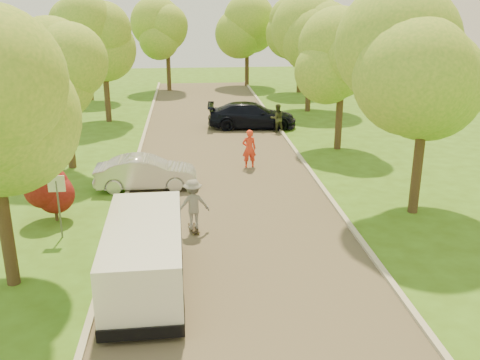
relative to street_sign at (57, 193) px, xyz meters
name	(u,v)px	position (x,y,z in m)	size (l,w,h in m)	color
ground	(247,290)	(5.80, -4.00, -1.56)	(100.00, 100.00, 0.00)	#3B6016
road	(226,191)	(5.80, 4.00, -1.56)	(8.00, 60.00, 0.01)	#4C4438
curb_left	(127,193)	(1.75, 4.00, -1.50)	(0.18, 60.00, 0.12)	#B2AD9E
curb_right	(321,186)	(9.85, 4.00, -1.50)	(0.18, 60.00, 0.12)	#B2AD9E
street_sign	(57,193)	(0.00, 0.00, 0.00)	(0.55, 0.06, 2.17)	#59595E
red_shrub	(54,192)	(-0.50, 1.50, -0.47)	(1.70, 1.70, 1.95)	#382619
tree_l_midb	(67,69)	(-1.01, 8.00, 3.02)	(4.30, 4.20, 6.62)	#382619
tree_l_far	(106,35)	(-0.59, 18.00, 3.90)	(4.92, 4.80, 7.79)	#382619
tree_r_mida	(435,62)	(12.82, 1.00, 3.97)	(5.13, 5.00, 7.95)	#382619
tree_r_midb	(347,55)	(12.40, 10.00, 3.32)	(4.51, 4.40, 7.01)	#382619
tree_r_far	(314,26)	(13.03, 20.00, 4.27)	(5.33, 5.20, 8.34)	#382619
tree_bg_a	(88,30)	(-2.98, 26.00, 3.75)	(5.12, 5.00, 7.72)	#382619
tree_bg_b	(304,25)	(14.02, 28.00, 3.97)	(5.12, 5.00, 7.95)	#382619
tree_bg_c	(169,31)	(3.01, 30.00, 3.46)	(4.92, 4.80, 7.33)	#382619
tree_bg_d	(250,26)	(10.02, 32.00, 3.75)	(5.12, 5.00, 7.72)	#382619
minivan	(145,255)	(3.03, -3.65, -0.55)	(2.13, 5.20, 1.92)	white
silver_sedan	(146,173)	(2.50, 4.66, -0.87)	(1.47, 4.21, 1.39)	silver
dark_sedan	(252,115)	(8.24, 15.27, -0.78)	(2.20, 5.40, 1.57)	black
longboard	(194,228)	(4.40, 0.07, -1.47)	(0.41, 0.93, 0.10)	black
skateboarder	(193,204)	(4.40, 0.07, -0.57)	(1.13, 0.65, 1.75)	slate
person_striped	(249,149)	(7.13, 7.16, -0.65)	(0.67, 0.44, 1.83)	red
person_olive	(277,118)	(9.60, 13.99, -0.72)	(0.82, 0.64, 1.69)	#30341F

